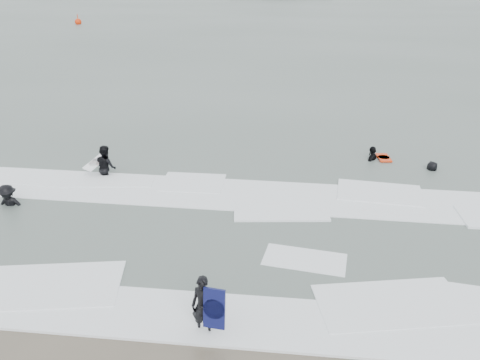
# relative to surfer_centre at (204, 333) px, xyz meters

# --- Properties ---
(ground) EXTENTS (320.00, 320.00, 0.00)m
(ground) POSITION_rel_surfer_centre_xyz_m (0.03, 1.07, 0.00)
(ground) COLOR brown
(ground) RESTS_ON ground
(sea) EXTENTS (320.00, 320.00, 0.00)m
(sea) POSITION_rel_surfer_centre_xyz_m (0.03, 81.07, 0.06)
(sea) COLOR #47544C
(sea) RESTS_ON ground
(surfer_centre) EXTENTS (0.61, 0.46, 1.51)m
(surfer_centre) POSITION_rel_surfer_centre_xyz_m (0.00, 0.00, 0.00)
(surfer_centre) COLOR black
(surfer_centre) RESTS_ON ground
(surfer_wading) EXTENTS (1.11, 1.10, 1.80)m
(surfer_wading) POSITION_rel_surfer_centre_xyz_m (-5.63, 8.31, 0.00)
(surfer_wading) COLOR black
(surfer_wading) RESTS_ON ground
(surfer_breaker) EXTENTS (1.11, 0.66, 1.69)m
(surfer_breaker) POSITION_rel_surfer_centre_xyz_m (-7.90, 5.18, 0.00)
(surfer_breaker) COLOR black
(surfer_breaker) RESTS_ON ground
(surfer_right_near) EXTENTS (0.86, 1.13, 1.78)m
(surfer_right_near) POSITION_rel_surfer_centre_xyz_m (5.11, 11.34, 0.00)
(surfer_right_near) COLOR black
(surfer_right_near) RESTS_ON ground
(surfer_right_far) EXTENTS (0.90, 0.83, 1.55)m
(surfer_right_far) POSITION_rel_surfer_centre_xyz_m (7.38, 10.42, 0.00)
(surfer_right_far) COLOR black
(surfer_right_far) RESTS_ON ground
(surf_foam) EXTENTS (30.03, 9.06, 0.09)m
(surf_foam) POSITION_rel_surfer_centre_xyz_m (0.03, 4.77, 0.04)
(surf_foam) COLOR white
(surf_foam) RESTS_ON ground
(bodyboards) EXTENTS (12.38, 12.21, 1.25)m
(bodyboards) POSITION_rel_surfer_centre_xyz_m (-0.05, 6.59, 0.50)
(bodyboards) COLOR #0E1244
(bodyboards) RESTS_ON ground
(buoy) EXTENTS (1.00, 1.00, 1.65)m
(buoy) POSITION_rel_surfer_centre_xyz_m (-32.57, 63.73, 0.42)
(buoy) COLOR red
(buoy) RESTS_ON ground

